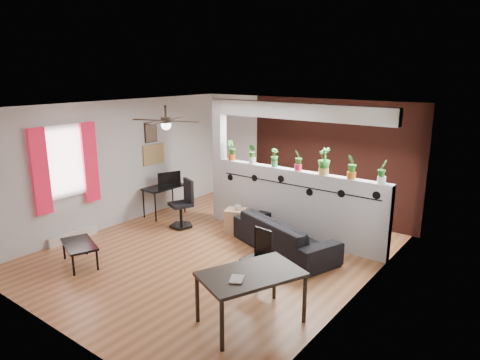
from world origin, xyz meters
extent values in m
cube|color=brown|center=(0.00, 0.00, -0.05)|extent=(6.30, 7.10, 0.10)
cube|color=#B7B7BA|center=(0.00, 3.02, 1.30)|extent=(6.30, 0.04, 2.90)
cube|color=#B7B7BA|center=(0.00, -3.02, 1.30)|extent=(6.30, 0.04, 2.90)
cube|color=#B7B7BA|center=(-2.62, 0.00, 1.30)|extent=(0.04, 7.10, 2.90)
cube|color=#B7B7BA|center=(2.62, 0.00, 1.30)|extent=(0.04, 7.10, 2.90)
cube|color=white|center=(0.00, 0.00, 2.65)|extent=(6.30, 7.10, 0.10)
cube|color=#BCBCC1|center=(0.80, 1.50, 0.68)|extent=(3.60, 0.18, 1.35)
cube|color=white|center=(0.80, 1.50, 2.45)|extent=(3.60, 0.18, 0.30)
cube|color=#BCBCC1|center=(-1.11, 1.50, 1.30)|extent=(0.22, 0.20, 2.60)
cube|color=#A03E2E|center=(0.80, 2.97, 1.30)|extent=(3.90, 0.05, 2.60)
cube|color=black|center=(0.80, 1.40, 1.08)|extent=(3.31, 0.01, 0.02)
cylinder|color=black|center=(-0.75, 1.40, 1.00)|extent=(0.14, 0.01, 0.14)
cylinder|color=black|center=(-0.13, 1.40, 1.08)|extent=(0.14, 0.01, 0.14)
cylinder|color=black|center=(0.49, 1.40, 1.16)|extent=(0.14, 0.01, 0.14)
cylinder|color=black|center=(1.11, 1.40, 1.00)|extent=(0.14, 0.01, 0.14)
cylinder|color=black|center=(1.73, 1.40, 1.08)|extent=(0.14, 0.01, 0.14)
cylinder|color=black|center=(2.35, 1.40, 1.16)|extent=(0.14, 0.01, 0.14)
cube|color=white|center=(-2.58, -1.20, 1.55)|extent=(0.02, 0.95, 1.25)
cube|color=white|center=(-2.57, -1.20, 1.55)|extent=(0.04, 1.05, 1.35)
cube|color=red|center=(-2.53, -1.70, 1.45)|extent=(0.06, 0.30, 1.55)
cube|color=red|center=(-2.53, -0.70, 1.45)|extent=(0.06, 0.30, 1.55)
cube|color=silver|center=(-2.54, -1.20, 0.09)|extent=(0.08, 1.00, 0.18)
cube|color=#9F7F4C|center=(-2.58, 0.95, 1.35)|extent=(0.03, 0.60, 0.45)
cube|color=#8C7259|center=(-2.58, 0.90, 1.85)|extent=(0.03, 0.30, 0.40)
cube|color=black|center=(-2.58, 0.90, 1.85)|extent=(0.02, 0.34, 0.44)
cylinder|color=black|center=(-0.80, -0.30, 2.50)|extent=(0.04, 0.04, 0.20)
cylinder|color=black|center=(-0.80, -0.30, 2.35)|extent=(0.18, 0.18, 0.10)
sphere|color=white|center=(-0.80, -0.30, 2.26)|extent=(0.17, 0.17, 0.17)
cube|color=black|center=(-0.48, -0.18, 2.34)|extent=(0.55, 0.29, 0.01)
cube|color=black|center=(-0.92, 0.02, 2.34)|extent=(0.29, 0.55, 0.01)
cube|color=black|center=(-1.12, -0.42, 2.34)|extent=(0.55, 0.29, 0.01)
cube|color=black|center=(-0.68, -0.62, 2.34)|extent=(0.29, 0.55, 0.01)
cylinder|color=#CC4318|center=(-0.78, 1.50, 1.41)|extent=(0.15, 0.15, 0.12)
imported|color=#1A5C1A|center=(-0.78, 1.50, 1.61)|extent=(0.27, 0.27, 0.32)
cylinder|color=silver|center=(-0.25, 1.50, 1.41)|extent=(0.14, 0.14, 0.12)
imported|color=#1A5C1A|center=(-0.25, 1.50, 1.59)|extent=(0.24, 0.22, 0.29)
cylinder|color=#35924B|center=(0.27, 1.50, 1.41)|extent=(0.12, 0.12, 0.12)
imported|color=#1A5C1A|center=(0.27, 1.50, 1.58)|extent=(0.20, 0.22, 0.26)
cylinder|color=#C61F44|center=(0.80, 1.50, 1.41)|extent=(0.14, 0.14, 0.12)
imported|color=#1A5C1A|center=(0.80, 1.50, 1.60)|extent=(0.19, 0.22, 0.30)
cylinder|color=gold|center=(1.33, 1.50, 1.41)|extent=(0.18, 0.18, 0.12)
imported|color=#1A5C1A|center=(1.33, 1.50, 1.64)|extent=(0.32, 0.29, 0.39)
cylinder|color=#C46417|center=(1.85, 1.50, 1.41)|extent=(0.15, 0.15, 0.12)
imported|color=#1A5C1A|center=(1.85, 1.50, 1.61)|extent=(0.22, 0.25, 0.33)
cylinder|color=white|center=(2.38, 1.50, 1.41)|extent=(0.14, 0.14, 0.12)
imported|color=#1A5C1A|center=(2.38, 1.50, 1.60)|extent=(0.20, 0.23, 0.30)
imported|color=black|center=(0.94, 0.83, 0.30)|extent=(2.17, 1.43, 0.59)
cube|color=tan|center=(-0.30, 1.01, 0.25)|extent=(0.50, 0.48, 0.49)
imported|color=gray|center=(-0.25, 1.01, 0.54)|extent=(0.13, 0.13, 0.10)
cube|color=black|center=(-2.25, 0.91, 0.65)|extent=(0.53, 0.95, 0.04)
cylinder|color=black|center=(-2.47, 0.50, 0.32)|extent=(0.03, 0.03, 0.63)
cylinder|color=black|center=(-2.07, 0.48, 0.32)|extent=(0.03, 0.03, 0.63)
cylinder|color=black|center=(-2.43, 1.34, 0.32)|extent=(0.03, 0.03, 0.63)
cylinder|color=black|center=(-2.03, 1.32, 0.32)|extent=(0.03, 0.03, 0.63)
imported|color=black|center=(-2.25, 1.06, 0.76)|extent=(0.30, 0.16, 0.17)
cylinder|color=black|center=(-1.39, 0.57, 0.04)|extent=(0.51, 0.51, 0.04)
cylinder|color=black|center=(-1.39, 0.57, 0.26)|extent=(0.06, 0.06, 0.44)
cube|color=black|center=(-1.39, 0.57, 0.49)|extent=(0.54, 0.54, 0.07)
cube|color=black|center=(-1.32, 0.74, 0.77)|extent=(0.39, 0.20, 0.47)
cube|color=black|center=(1.78, -1.38, 0.67)|extent=(1.21, 1.47, 0.05)
cylinder|color=black|center=(1.23, -1.79, 0.32)|extent=(0.05, 0.05, 0.65)
cylinder|color=black|center=(1.86, -2.06, 0.32)|extent=(0.05, 0.05, 0.65)
cylinder|color=black|center=(1.70, -0.69, 0.32)|extent=(0.05, 0.05, 0.65)
cylinder|color=black|center=(2.34, -0.97, 0.32)|extent=(0.05, 0.05, 0.65)
imported|color=gray|center=(1.68, -1.68, 0.71)|extent=(0.24, 0.27, 0.02)
cube|color=black|center=(1.27, -0.54, 0.42)|extent=(0.39, 0.39, 0.03)
cube|color=black|center=(1.29, -0.38, 0.65)|extent=(0.33, 0.07, 0.45)
cube|color=black|center=(1.11, -0.67, 0.21)|extent=(0.03, 0.03, 0.42)
cube|color=black|center=(1.40, -0.71, 0.21)|extent=(0.03, 0.03, 0.42)
cube|color=black|center=(1.14, -0.38, 0.43)|extent=(0.03, 0.03, 0.85)
cube|color=black|center=(1.44, -0.41, 0.43)|extent=(0.03, 0.03, 0.85)
cube|color=black|center=(-1.49, -1.72, 0.36)|extent=(0.92, 0.71, 0.04)
cylinder|color=black|center=(-1.90, -1.77, 0.17)|extent=(0.04, 0.04, 0.34)
cylinder|color=black|center=(-1.21, -2.03, 0.17)|extent=(0.04, 0.04, 0.34)
cylinder|color=black|center=(-1.77, -1.42, 0.17)|extent=(0.04, 0.04, 0.34)
cylinder|color=black|center=(-1.08, -1.68, 0.17)|extent=(0.04, 0.04, 0.34)
camera|label=1|loc=(4.64, -5.40, 3.17)|focal=32.00mm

